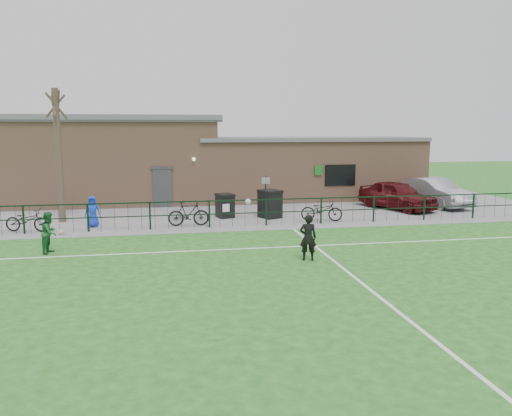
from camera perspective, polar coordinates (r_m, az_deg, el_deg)
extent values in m
plane|color=#1E5D1B|center=(14.18, 3.61, -8.37)|extent=(90.00, 90.00, 0.00)
cube|color=gray|center=(27.16, -3.17, 0.12)|extent=(34.00, 13.00, 0.02)
cube|color=white|center=(21.61, -1.31, -2.23)|extent=(28.00, 0.10, 0.01)
cube|color=white|center=(17.95, 0.57, -4.59)|extent=(28.00, 0.10, 0.01)
cube|color=white|center=(14.77, 11.24, -7.80)|extent=(0.10, 16.00, 0.01)
cube|color=black|center=(21.69, -1.40, -0.59)|extent=(28.00, 0.10, 1.20)
cylinder|color=#433528|center=(24.13, -21.61, 5.50)|extent=(0.30, 0.30, 6.00)
cube|color=black|center=(23.87, -3.57, 0.17)|extent=(0.89, 0.96, 1.06)
cube|color=black|center=(23.75, 1.60, 0.37)|extent=(1.14, 1.20, 1.25)
cylinder|color=black|center=(23.91, 1.11, 1.34)|extent=(0.08, 0.08, 2.00)
imported|color=#490D0F|center=(27.30, 15.81, 1.44)|extent=(3.33, 4.73, 1.49)
imported|color=#929398|center=(29.05, 19.74, 1.72)|extent=(2.47, 4.86, 1.53)
imported|color=black|center=(22.64, -24.71, -1.28)|extent=(1.91, 1.05, 0.95)
imported|color=black|center=(21.97, -7.72, -0.65)|extent=(1.81, 0.58, 1.08)
imported|color=black|center=(23.16, 7.50, -0.25)|extent=(2.00, 1.26, 0.99)
imported|color=blue|center=(22.65, -18.18, -0.39)|extent=(0.67, 0.45, 1.34)
imported|color=black|center=(16.25, 5.96, -3.37)|extent=(0.61, 0.46, 1.52)
sphere|color=white|center=(19.06, -0.92, 0.74)|extent=(0.22, 0.22, 0.22)
imported|color=#1A5D2A|center=(18.54, -22.53, -2.60)|extent=(0.67, 0.79, 1.43)
sphere|color=silver|center=(21.56, -21.35, -2.57)|extent=(0.24, 0.24, 0.24)
cube|color=#A97C5E|center=(29.91, -3.91, 4.30)|extent=(24.00, 5.00, 3.50)
cube|color=#A97C5E|center=(29.78, -16.12, 8.47)|extent=(11.52, 5.00, 1.20)
cube|color=slate|center=(29.78, -16.18, 9.86)|extent=(12.02, 5.40, 0.28)
cube|color=slate|center=(30.84, 5.94, 7.86)|extent=(13.44, 5.30, 0.22)
cube|color=#383A3D|center=(27.29, -10.63, 2.22)|extent=(1.00, 0.08, 2.10)
cube|color=black|center=(28.93, 9.59, 3.73)|extent=(1.80, 0.08, 1.20)
cube|color=#19661E|center=(28.44, 7.17, 4.30)|extent=(0.45, 0.04, 0.55)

